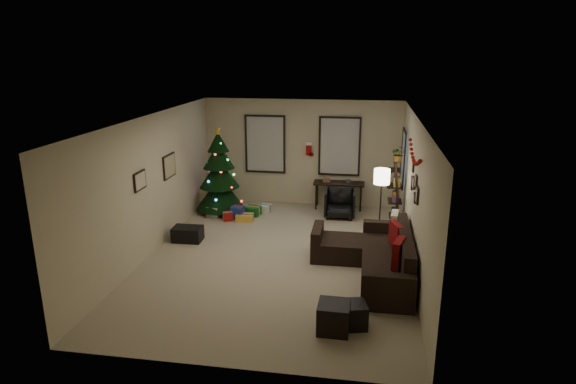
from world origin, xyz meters
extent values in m
plane|color=tan|center=(0.00, 0.00, 0.00)|extent=(7.00, 7.00, 0.00)
plane|color=white|center=(0.00, 0.00, 2.70)|extent=(7.00, 7.00, 0.00)
plane|color=beige|center=(0.00, 3.50, 1.35)|extent=(5.00, 0.00, 5.00)
plane|color=beige|center=(0.00, -3.50, 1.35)|extent=(5.00, 0.00, 5.00)
plane|color=beige|center=(-2.50, 0.00, 1.35)|extent=(0.00, 7.00, 7.00)
plane|color=beige|center=(2.50, 0.00, 1.35)|extent=(0.00, 7.00, 7.00)
cube|color=#728CB2|center=(-0.95, 3.47, 1.55)|extent=(0.94, 0.02, 1.35)
cube|color=beige|center=(-0.95, 3.47, 1.55)|extent=(0.94, 0.03, 1.35)
cube|color=#728CB2|center=(0.95, 3.47, 1.55)|extent=(0.94, 0.02, 1.35)
cube|color=beige|center=(0.95, 3.47, 1.55)|extent=(0.94, 0.03, 1.35)
cube|color=#728CB2|center=(2.47, 2.55, 1.50)|extent=(0.05, 0.27, 1.17)
cube|color=beige|center=(2.47, 2.55, 1.50)|extent=(0.05, 0.45, 1.17)
cylinder|color=black|center=(-1.89, 2.47, 0.13)|extent=(0.09, 0.09, 0.26)
cone|color=black|center=(-1.89, 2.47, 0.52)|extent=(1.17, 1.17, 0.82)
cone|color=black|center=(-1.89, 2.47, 0.99)|extent=(0.97, 0.97, 0.69)
cone|color=black|center=(-1.89, 2.47, 1.42)|extent=(0.76, 0.76, 0.60)
cone|color=black|center=(-1.89, 2.47, 1.77)|extent=(0.52, 0.52, 0.47)
cylinder|color=maroon|center=(-1.89, 2.47, 0.02)|extent=(0.95, 0.95, 0.03)
cube|color=silver|center=(-0.80, 2.65, 0.09)|extent=(0.25, 0.30, 0.18)
cube|color=navy|center=(-2.05, 2.55, 0.14)|extent=(0.26, 0.26, 0.28)
cube|color=#14591E|center=(-1.05, 2.35, 0.11)|extent=(0.35, 0.28, 0.22)
cube|color=maroon|center=(-1.55, 1.90, 0.10)|extent=(0.22, 0.22, 0.20)
cube|color=gold|center=(-1.15, 1.95, 0.07)|extent=(0.40, 0.30, 0.15)
cube|color=silver|center=(-1.95, 2.10, 0.12)|extent=(0.30, 0.22, 0.25)
cube|color=navy|center=(-1.35, 2.05, 0.15)|extent=(0.28, 0.25, 0.30)
cube|color=black|center=(2.03, -0.53, 0.19)|extent=(0.83, 2.21, 0.39)
cube|color=black|center=(2.34, -0.53, 0.62)|extent=(0.20, 2.21, 0.46)
cube|color=black|center=(2.03, -1.73, 0.30)|extent=(0.83, 0.20, 0.61)
cube|color=black|center=(2.03, 0.67, 0.30)|extent=(0.83, 0.20, 0.61)
cube|color=black|center=(1.23, 0.16, 0.19)|extent=(0.78, 0.83, 0.39)
cube|color=black|center=(0.75, 0.16, 0.30)|extent=(0.18, 0.83, 0.61)
cube|color=maroon|center=(2.21, -0.94, 0.64)|extent=(0.25, 0.48, 0.46)
cube|color=maroon|center=(2.21, -0.11, 0.64)|extent=(0.24, 0.45, 0.44)
cube|color=beige|center=(2.21, 0.53, 0.63)|extent=(0.18, 0.46, 0.44)
cube|color=black|center=(1.24, -2.42, 0.21)|extent=(0.46, 0.46, 0.43)
cube|color=black|center=(1.51, -2.26, 0.18)|extent=(0.46, 0.46, 0.36)
cube|color=black|center=(0.98, 3.22, 0.66)|extent=(1.26, 0.45, 0.05)
cylinder|color=black|center=(0.42, 3.04, 0.32)|extent=(0.05, 0.05, 0.63)
cylinder|color=black|center=(0.42, 3.40, 0.32)|extent=(0.05, 0.05, 0.63)
cylinder|color=black|center=(1.53, 3.04, 0.32)|extent=(0.05, 0.05, 0.63)
cylinder|color=black|center=(1.53, 3.40, 0.32)|extent=(0.05, 0.05, 0.63)
imported|color=black|center=(1.05, 2.57, 0.34)|extent=(0.68, 0.64, 0.68)
cube|color=black|center=(2.32, 1.72, 0.79)|extent=(0.05, 0.05, 1.57)
cube|color=black|center=(2.32, 2.14, 0.79)|extent=(0.05, 0.05, 1.57)
cube|color=black|center=(2.29, 1.93, 0.31)|extent=(0.30, 0.44, 0.03)
cube|color=black|center=(2.29, 1.93, 0.66)|extent=(0.30, 0.44, 0.03)
cube|color=black|center=(2.29, 1.93, 1.01)|extent=(0.30, 0.44, 0.03)
cube|color=black|center=(2.29, 1.93, 1.36)|extent=(0.30, 0.44, 0.03)
imported|color=#4C4C4C|center=(2.30, 1.85, 1.79)|extent=(0.49, 0.45, 0.45)
cylinder|color=black|center=(1.95, 1.20, 0.01)|extent=(0.27, 0.27, 0.03)
cylinder|color=black|center=(1.95, 1.20, 0.68)|extent=(0.03, 0.03, 1.30)
cylinder|color=white|center=(1.95, 1.20, 1.39)|extent=(0.33, 0.33, 0.31)
cube|color=black|center=(-2.48, 0.86, 1.52)|extent=(0.04, 0.60, 0.50)
cube|color=tan|center=(-2.48, 0.86, 1.52)|extent=(0.01, 0.54, 0.45)
cube|color=black|center=(-2.48, -0.52, 1.57)|extent=(0.04, 0.45, 0.35)
cube|color=beige|center=(-2.48, -0.52, 1.57)|extent=(0.01, 0.41, 0.31)
cube|color=black|center=(2.48, -0.60, 1.55)|extent=(0.03, 0.22, 0.28)
cube|color=black|center=(2.48, -0.25, 1.70)|extent=(0.03, 0.18, 0.22)
cube|color=black|center=(2.48, -0.25, 1.40)|extent=(0.03, 0.20, 0.16)
cube|color=black|center=(2.48, 0.10, 1.58)|extent=(0.03, 0.26, 0.20)
cube|color=black|center=(2.48, 0.45, 1.48)|extent=(0.03, 0.18, 0.24)
cube|color=black|center=(2.48, 0.45, 1.78)|extent=(0.03, 0.16, 0.16)
cube|color=#990F0C|center=(-0.15, 3.53, 1.42)|extent=(0.14, 0.04, 0.30)
cube|color=white|center=(-0.15, 3.53, 1.57)|extent=(0.16, 0.05, 0.08)
cube|color=#990F0C|center=(-0.08, 3.53, 1.29)|extent=(0.10, 0.04, 0.08)
cube|color=#990F0C|center=(0.18, 3.43, 1.45)|extent=(0.14, 0.04, 0.30)
cube|color=white|center=(0.18, 3.43, 1.60)|extent=(0.16, 0.05, 0.08)
cube|color=#990F0C|center=(0.25, 3.43, 1.32)|extent=(0.10, 0.04, 0.08)
cube|color=black|center=(-2.03, 0.52, 0.15)|extent=(0.62, 0.42, 0.30)
camera|label=1|loc=(1.58, -8.63, 3.90)|focal=30.44mm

